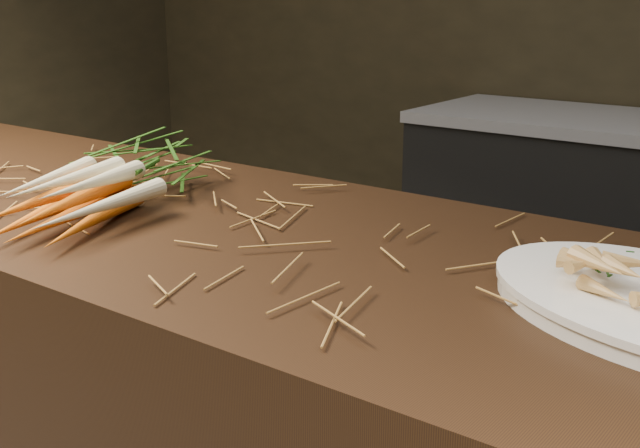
{
  "coord_description": "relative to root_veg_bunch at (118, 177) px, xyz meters",
  "views": [
    {
      "loc": [
        0.88,
        -0.6,
        1.26
      ],
      "look_at": [
        0.26,
        0.22,
        0.96
      ],
      "focal_mm": 45.0,
      "sensor_mm": 36.0,
      "label": 1
    }
  ],
  "objects": [
    {
      "name": "straw_bedding",
      "position": [
        0.21,
        0.03,
        -0.04
      ],
      "size": [
        1.4,
        0.6,
        0.02
      ],
      "primitive_type": null,
      "color": "olive",
      "rests_on": "main_counter"
    },
    {
      "name": "root_veg_bunch",
      "position": [
        0.0,
        0.0,
        0.0
      ],
      "size": [
        0.34,
        0.57,
        0.1
      ],
      "rotation": [
        0.0,
        0.0,
        0.34
      ],
      "color": "orange",
      "rests_on": "main_counter"
    }
  ]
}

